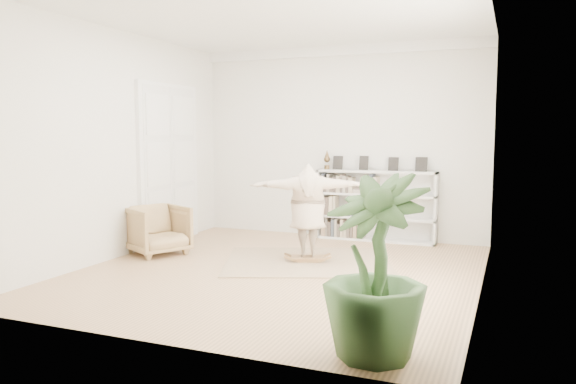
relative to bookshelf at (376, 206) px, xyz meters
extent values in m
plane|color=#906E4A|center=(-0.74, -2.82, -0.64)|extent=(6.00, 6.00, 0.00)
plane|color=silver|center=(-0.74, 0.18, 1.16)|extent=(5.50, 0.00, 5.50)
plane|color=silver|center=(-0.74, -5.82, 1.16)|extent=(5.50, 0.00, 5.50)
plane|color=silver|center=(-3.49, -2.82, 1.16)|extent=(0.00, 6.00, 6.00)
plane|color=silver|center=(2.01, -2.82, 1.16)|extent=(0.00, 6.00, 6.00)
plane|color=white|center=(-0.74, -2.82, 2.96)|extent=(6.00, 6.00, 0.00)
cube|color=white|center=(-0.74, 0.12, 2.87)|extent=(5.50, 0.12, 0.18)
cube|color=white|center=(-3.45, -1.52, 0.76)|extent=(0.08, 1.78, 2.92)
cube|color=silver|center=(-3.43, -1.92, 0.76)|extent=(0.06, 0.78, 2.80)
cube|color=silver|center=(-3.43, -1.12, 0.76)|extent=(0.06, 0.78, 2.80)
cube|color=silver|center=(-1.07, -0.01, 0.01)|extent=(0.04, 0.35, 1.30)
cube|color=silver|center=(1.09, -0.01, 0.01)|extent=(0.04, 0.35, 1.30)
cube|color=silver|center=(0.01, 0.14, 0.01)|extent=(2.20, 0.04, 1.30)
cube|color=silver|center=(0.01, -0.01, -0.62)|extent=(2.20, 0.35, 0.04)
cube|color=silver|center=(0.01, -0.01, -0.21)|extent=(2.20, 0.35, 0.04)
cube|color=silver|center=(0.01, -0.01, 0.22)|extent=(2.20, 0.35, 0.04)
cube|color=silver|center=(0.01, -0.01, 0.64)|extent=(2.20, 0.35, 0.04)
cube|color=black|center=(-0.74, 0.04, 0.78)|extent=(0.18, 0.07, 0.24)
cube|color=black|center=(-0.24, 0.04, 0.78)|extent=(0.18, 0.07, 0.24)
cube|color=black|center=(0.31, 0.04, 0.78)|extent=(0.18, 0.07, 0.24)
cube|color=black|center=(0.81, 0.04, 0.78)|extent=(0.18, 0.07, 0.24)
imported|color=tan|center=(-3.04, -2.49, -0.24)|extent=(1.18, 1.17, 0.80)
cube|color=tan|center=(-0.56, -2.11, -0.63)|extent=(3.05, 2.76, 0.02)
cube|color=brown|center=(-0.56, -2.11, -0.56)|extent=(0.57, 0.46, 0.03)
cube|color=brown|center=(-0.56, -2.11, -0.60)|extent=(0.33, 0.17, 0.04)
cube|color=brown|center=(-0.56, -2.11, -0.60)|extent=(0.33, 0.17, 0.04)
cube|color=brown|center=(-0.56, -2.11, -0.56)|extent=(0.20, 0.12, 0.10)
cube|color=brown|center=(-0.56, -2.11, -0.56)|extent=(0.20, 0.12, 0.10)
imported|color=#C0A990|center=(-0.56, -2.11, 0.21)|extent=(1.82, 1.08, 1.43)
imported|color=#35582C|center=(1.24, -5.37, 0.18)|extent=(1.17, 1.17, 1.63)
camera|label=1|loc=(2.33, -10.11, 1.35)|focal=35.00mm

